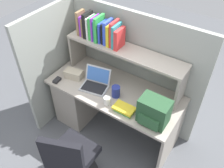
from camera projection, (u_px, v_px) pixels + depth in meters
name	position (u px, v px, depth m)	size (l,w,h in m)	color
ground_plane	(114.00, 128.00, 3.35)	(8.00, 8.00, 0.00)	#595B60
desk	(90.00, 96.00, 3.24)	(1.60, 0.70, 0.73)	#AAA093
cubicle_partition_rear	(131.00, 69.00, 3.06)	(1.84, 0.05, 1.55)	#939991
cubicle_partition_left	(57.00, 64.00, 3.15)	(0.05, 1.06, 1.55)	#939991
overhead_hutch	(124.00, 56.00, 2.75)	(1.44, 0.28, 0.45)	gray
reference_books_on_shelf	(100.00, 30.00, 2.73)	(0.58, 0.19, 0.30)	olive
laptop	(96.00, 83.00, 2.87)	(0.36, 0.32, 0.22)	#B7BABF
backpack	(154.00, 112.00, 2.41)	(0.30, 0.23, 0.29)	#264C2D
computer_mouse	(57.00, 80.00, 2.96)	(0.06, 0.10, 0.03)	#262628
paper_cup	(107.00, 101.00, 2.65)	(0.08, 0.08, 0.10)	white
tissue_box	(74.00, 74.00, 2.99)	(0.22, 0.12, 0.10)	#BFB299
snack_canister	(116.00, 91.00, 2.73)	(0.10, 0.10, 0.14)	navy
desk_book_stack	(124.00, 109.00, 2.60)	(0.23, 0.15, 0.05)	green
office_chair	(71.00, 161.00, 2.54)	(0.53, 0.55, 0.93)	black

